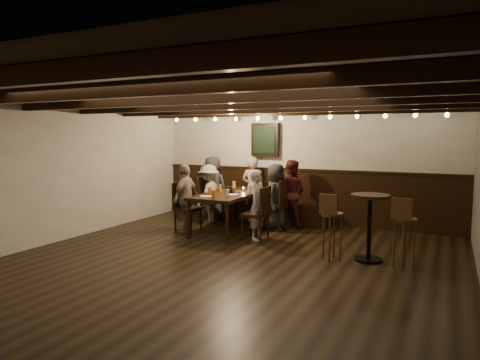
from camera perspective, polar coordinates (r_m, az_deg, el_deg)
The scene contains 27 objects.
room at distance 8.09m, azimuth 3.44°, elevation 0.49°, with size 7.00×7.00×7.00m.
dining_table at distance 8.26m, azimuth -1.19°, elevation -2.11°, with size 0.93×2.00×0.74m.
chair_left_near at distance 9.05m, azimuth -4.02°, elevation -3.87°, with size 0.46×0.46×0.98m.
chair_left_far at distance 8.29m, azimuth -7.06°, elevation -4.88°, with size 0.44×0.44×0.95m.
chair_right_near at distance 8.45m, azimuth 4.58°, elevation -4.57°, with size 0.46×0.46×0.99m.
chair_right_far at distance 7.63m, azimuth 2.18°, elevation -5.80°, with size 0.44×0.44×0.95m.
person_bench_left at distance 9.46m, azimuth -3.65°, elevation -1.01°, with size 0.68×0.44×1.39m, color #2B2B2E.
person_bench_centre at distance 9.20m, azimuth 1.72°, elevation -1.20°, with size 0.51×0.33×1.39m, color gray.
person_bench_right at distance 8.75m, azimuth 6.74°, elevation -1.74°, with size 0.66×0.51×1.36m, color #541D1D.
person_left_near at distance 9.01m, azimuth -4.19°, elevation -1.85°, with size 0.80×0.46×1.24m, color gray.
person_left_far at distance 8.24m, azimuth -7.27°, elevation -2.40°, with size 0.76×0.32×1.30m, color gray.
person_right_near at distance 8.38m, azimuth 4.79°, elevation -2.25°, with size 0.63×0.41×1.30m, color black.
person_right_far at distance 7.56m, azimuth 2.40°, elevation -3.34°, with size 0.45×0.30×1.25m, color #B8A39B.
pint_a at distance 8.99m, azimuth -0.81°, elevation -0.61°, with size 0.07×0.07×0.14m, color #BF7219.
pint_b at distance 8.73m, azimuth 2.18°, elevation -0.81°, with size 0.07×0.07×0.14m, color #BF7219.
pint_c at distance 8.47m, azimuth -2.71°, elevation -1.02°, with size 0.07×0.07×0.14m, color #BF7219.
pint_d at distance 8.30m, azimuth 1.28°, elevation -1.16°, with size 0.07×0.07×0.14m, color silver.
pint_e at distance 7.95m, azimuth -4.06°, elevation -1.49°, with size 0.07×0.07×0.14m, color #BF7219.
pint_f at distance 7.67m, azimuth -1.68°, elevation -1.76°, with size 0.07×0.07×0.14m, color silver.
pint_g at distance 7.52m, azimuth -3.56°, elevation -1.92°, with size 0.07×0.07×0.14m, color #BF7219.
plate_near at distance 7.71m, azimuth -4.51°, elevation -2.20°, with size 0.24×0.24×0.01m, color white.
plate_far at distance 7.91m, azimuth -0.99°, elevation -1.98°, with size 0.24×0.24×0.01m, color white.
condiment_caddy at distance 8.20m, azimuth -1.35°, elevation -1.32°, with size 0.15×0.10×0.12m, color black.
candle at distance 8.47m, azimuth 0.44°, elevation -1.33°, with size 0.05×0.05×0.05m, color beige.
high_top_table at distance 6.56m, azimuth 16.90°, elevation -4.79°, with size 0.56×0.56×0.99m.
bar_stool_left at distance 6.52m, azimuth 12.14°, elevation -7.22°, with size 0.33×0.34×1.00m.
bar_stool_right at distance 6.41m, azimuth 21.03°, elevation -7.72°, with size 0.33×0.35×1.00m.
Camera 1 is at (2.84, -5.21, 1.85)m, focal length 32.00 mm.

